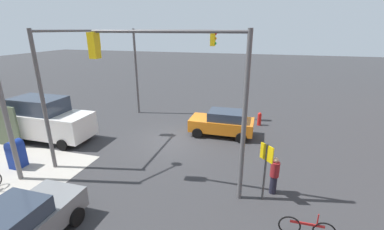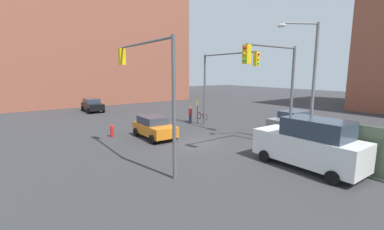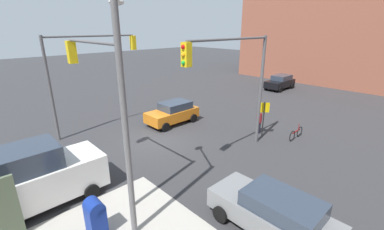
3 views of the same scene
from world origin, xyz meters
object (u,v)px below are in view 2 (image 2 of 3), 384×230
Objects in this scene: mailbox_blue at (318,139)px; fire_hydrant at (112,131)px; traffic_signal_nw_corner at (223,75)px; sedan_gray at (292,120)px; street_lamp_corner at (309,75)px; pedestrian_crossing at (190,115)px; hatchback_black at (92,105)px; traffic_signal_se_corner at (148,77)px; hatchback_orange at (154,127)px; bicycle_leaning_on_fence at (326,139)px; traffic_signal_ne_corner at (276,78)px; bicycle_at_crosswalk at (202,116)px; van_white_delivery at (309,144)px.

fire_hydrant is (-11.20, -9.20, -0.28)m from mailbox_blue.
traffic_signal_nw_corner reaches higher than sedan_gray.
pedestrian_crossing is (-10.82, -1.68, -3.86)m from street_lamp_corner.
hatchback_black is (-14.10, 2.36, 0.36)m from fire_hydrant.
fire_hydrant is (-2.95, -8.70, -4.19)m from traffic_signal_nw_corner.
hatchback_orange is at bearing 150.29° from traffic_signal_se_corner.
fire_hydrant is 0.58× the size of pedestrian_crossing.
hatchback_black is 26.30m from bicycle_leaning_on_fence.
street_lamp_corner is 8.51× the size of fire_hydrant.
traffic_signal_ne_corner reaches higher than bicycle_at_crosswalk.
van_white_delivery is at bearing -69.34° from mailbox_blue.
traffic_signal_nw_corner reaches higher than pedestrian_crossing.
hatchback_black reaches higher than fire_hydrant.
street_lamp_corner is 4.72m from bicycle_leaning_on_fence.
traffic_signal_ne_corner is at bearing -100.58° from street_lamp_corner.
bicycle_leaning_on_fence is at bearing 108.51° from van_white_delivery.
traffic_signal_ne_corner is at bearing 10.93° from hatchback_black.
traffic_signal_se_corner reaches higher than hatchback_black.
mailbox_blue is at bearing 39.40° from fire_hydrant.
street_lamp_corner is 11.31m from hatchback_orange.
fire_hydrant is 3.33m from hatchback_orange.
bicycle_leaning_on_fence is at bearing 20.10° from hatchback_black.
traffic_signal_se_corner reaches higher than bicycle_at_crosswalk.
bicycle_leaning_on_fence is at bearing 47.07° from fire_hydrant.
bicycle_at_crosswalk is (-14.21, 4.20, -0.93)m from van_white_delivery.
pedestrian_crossing reaches higher than hatchback_black.
hatchback_orange reaches higher than mailbox_blue.
hatchback_black is at bearing -147.47° from bicycle_at_crosswalk.
street_lamp_corner reaches higher than van_white_delivery.
hatchback_black is 23.50m from sedan_gray.
van_white_delivery is (12.41, 6.00, 0.79)m from fire_hydrant.
hatchback_black is (-25.30, -6.84, 0.08)m from mailbox_blue.
mailbox_blue is 12.06m from pedestrian_crossing.
street_lamp_corner is 5.56m from van_white_delivery.
fire_hydrant is 0.21× the size of sedan_gray.
traffic_signal_nw_corner is 1.58× the size of hatchback_black.
hatchback_orange reaches higher than bicycle_leaning_on_fence.
traffic_signal_ne_corner is at bearing -15.25° from traffic_signal_nw_corner.
traffic_signal_ne_corner reaches higher than sedan_gray.
traffic_signal_ne_corner is 24.32m from hatchback_black.
sedan_gray is 2.56× the size of bicycle_at_crosswalk.
bicycle_at_crosswalk is at bearing 175.60° from mailbox_blue.
street_lamp_corner reaches higher than bicycle_at_crosswalk.
sedan_gray is (-3.35, 3.69, -3.86)m from street_lamp_corner.
hatchback_orange is at bearing -137.28° from street_lamp_corner.
mailbox_blue is (8.25, 0.50, -3.92)m from traffic_signal_nw_corner.
street_lamp_corner reaches higher than traffic_signal_ne_corner.
van_white_delivery is at bearing -17.47° from traffic_signal_ne_corner.
traffic_signal_nw_corner and traffic_signal_se_corner have the same top height.
traffic_signal_nw_corner is 1.20× the size of van_white_delivery.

